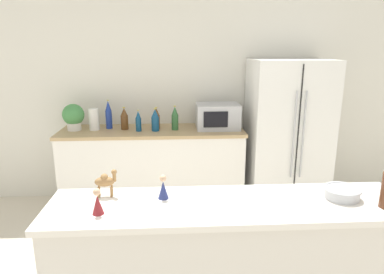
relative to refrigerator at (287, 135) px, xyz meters
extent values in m
cube|color=silver|center=(-1.15, 0.38, 0.43)|extent=(8.00, 0.06, 2.55)
cube|color=white|center=(-1.53, 0.05, -0.40)|extent=(2.02, 0.60, 0.88)
cube|color=tan|center=(-1.53, 0.05, 0.05)|extent=(2.05, 0.63, 0.03)
cube|color=white|center=(0.00, 0.00, 0.00)|extent=(0.87, 0.66, 1.68)
cube|color=black|center=(0.00, -0.33, 0.00)|extent=(0.01, 0.01, 1.61)
cylinder|color=#B2B5BA|center=(-0.05, -0.35, 0.08)|extent=(0.02, 0.02, 0.92)
cylinder|color=#B2B5BA|center=(0.05, -0.35, 0.08)|extent=(0.02, 0.02, 0.92)
cube|color=silver|center=(-1.00, -2.02, 0.13)|extent=(1.97, 0.49, 0.03)
cylinder|color=silver|center=(-2.40, 0.07, 0.11)|extent=(0.15, 0.15, 0.09)
sphere|color=#478E4C|center=(-2.40, 0.07, 0.25)|extent=(0.24, 0.24, 0.24)
cylinder|color=white|center=(-2.18, 0.07, 0.19)|extent=(0.11, 0.11, 0.24)
cube|color=#B2B5BA|center=(-0.79, 0.07, 0.21)|extent=(0.48, 0.36, 0.28)
cube|color=black|center=(-0.84, -0.11, 0.21)|extent=(0.26, 0.01, 0.17)
cylinder|color=#2D6033|center=(-1.28, 0.03, 0.15)|extent=(0.08, 0.08, 0.17)
cone|color=#2D6033|center=(-1.28, 0.03, 0.29)|extent=(0.07, 0.07, 0.09)
cylinder|color=gold|center=(-1.28, 0.03, 0.34)|extent=(0.03, 0.03, 0.01)
cylinder|color=brown|center=(-1.48, 0.09, 0.15)|extent=(0.08, 0.08, 0.15)
cone|color=brown|center=(-1.48, 0.09, 0.27)|extent=(0.07, 0.07, 0.09)
cylinder|color=gold|center=(-1.48, 0.09, 0.31)|extent=(0.03, 0.03, 0.01)
cylinder|color=navy|center=(-2.02, 0.13, 0.17)|extent=(0.07, 0.07, 0.20)
cone|color=navy|center=(-2.02, 0.13, 0.33)|extent=(0.07, 0.07, 0.11)
cylinder|color=gold|center=(-2.02, 0.13, 0.39)|extent=(0.03, 0.03, 0.01)
cylinder|color=navy|center=(-1.49, -0.02, 0.15)|extent=(0.08, 0.08, 0.16)
cone|color=navy|center=(-1.49, -0.02, 0.27)|extent=(0.08, 0.08, 0.09)
cylinder|color=gold|center=(-1.49, -0.02, 0.32)|extent=(0.03, 0.03, 0.01)
cylinder|color=brown|center=(-1.84, 0.08, 0.15)|extent=(0.08, 0.08, 0.16)
cone|color=brown|center=(-1.84, 0.08, 0.27)|extent=(0.08, 0.08, 0.09)
cylinder|color=gold|center=(-1.84, 0.08, 0.32)|extent=(0.03, 0.03, 0.01)
cylinder|color=navy|center=(-1.68, -0.02, 0.14)|extent=(0.06, 0.06, 0.15)
cone|color=navy|center=(-1.68, -0.02, 0.26)|extent=(0.06, 0.06, 0.08)
cylinder|color=gold|center=(-1.68, -0.02, 0.30)|extent=(0.02, 0.02, 0.01)
cylinder|color=#B7BABF|center=(-0.36, -1.99, 0.18)|extent=(0.19, 0.19, 0.05)
torus|color=#B7BABF|center=(-0.36, -1.99, 0.20)|extent=(0.20, 0.20, 0.02)
ellipsoid|color=olive|center=(-1.69, -1.89, 0.24)|extent=(0.11, 0.06, 0.06)
sphere|color=olive|center=(-1.69, -1.89, 0.26)|extent=(0.04, 0.04, 0.04)
cylinder|color=olive|center=(-1.63, -1.89, 0.27)|extent=(0.02, 0.02, 0.06)
sphere|color=olive|center=(-1.63, -1.89, 0.29)|extent=(0.03, 0.03, 0.03)
cylinder|color=olive|center=(-1.65, -1.87, 0.18)|extent=(0.01, 0.01, 0.06)
cylinder|color=olive|center=(-1.65, -1.91, 0.18)|extent=(0.01, 0.01, 0.06)
cylinder|color=olive|center=(-1.72, -1.88, 0.18)|extent=(0.01, 0.01, 0.06)
cylinder|color=olive|center=(-1.72, -1.91, 0.18)|extent=(0.01, 0.01, 0.06)
cone|color=maroon|center=(-1.69, -2.11, 0.20)|extent=(0.06, 0.06, 0.10)
sphere|color=tan|center=(-1.69, -2.11, 0.27)|extent=(0.04, 0.04, 0.04)
cone|color=navy|center=(-1.36, -1.94, 0.20)|extent=(0.06, 0.06, 0.10)
sphere|color=tan|center=(-1.36, -1.94, 0.27)|extent=(0.04, 0.04, 0.04)
camera|label=1|loc=(-1.30, -3.71, 0.97)|focal=32.00mm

